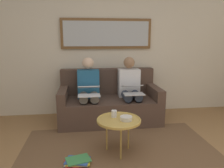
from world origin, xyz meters
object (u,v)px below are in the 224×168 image
at_px(coffee_table, 119,121).
at_px(person_left, 130,87).
at_px(framed_mirror, 107,34).
at_px(person_right, 89,88).
at_px(cup, 114,114).
at_px(laptop_silver, 133,89).
at_px(bowl, 126,118).
at_px(laptop_white, 89,91).
at_px(couch, 109,103).
at_px(magazine_stack, 78,161).

bearing_deg(coffee_table, person_left, -108.46).
distance_m(framed_mirror, person_right, 1.11).
bearing_deg(cup, laptop_silver, -117.98).
relative_size(bowl, laptop_white, 0.43).
xyz_separation_m(coffee_table, person_left, (-0.38, -1.15, 0.17)).
height_order(coffee_table, laptop_silver, laptop_silver).
height_order(couch, laptop_white, couch).
relative_size(person_left, person_right, 1.00).
height_order(person_right, laptop_white, person_right).
bearing_deg(bowl, person_left, -104.03).
distance_m(couch, laptop_white, 0.57).
xyz_separation_m(couch, magazine_stack, (0.54, 1.41, -0.28)).
xyz_separation_m(couch, laptop_silver, (-0.37, 0.31, 0.31)).
distance_m(laptop_silver, person_right, 0.78).
bearing_deg(cup, magazine_stack, 30.81).
bearing_deg(bowl, couch, -86.75).
relative_size(bowl, person_left, 0.14).
height_order(person_left, person_right, same).
distance_m(bowl, person_right, 1.27).
bearing_deg(laptop_white, person_right, -90.00).
bearing_deg(laptop_white, magazine_stack, 81.02).
height_order(couch, bowl, couch).
relative_size(laptop_silver, magazine_stack, 1.02).
height_order(cup, laptop_white, laptop_white).
bearing_deg(magazine_stack, bowl, -165.83).
bearing_deg(laptop_silver, person_right, -18.37).
distance_m(person_right, laptop_white, 0.24).
relative_size(coffee_table, bowl, 3.66).
height_order(coffee_table, magazine_stack, coffee_table).
bearing_deg(cup, person_left, -112.21).
bearing_deg(cup, coffee_table, 117.07).
bearing_deg(coffee_table, laptop_white, -68.81).
xyz_separation_m(person_right, magazine_stack, (0.17, 1.34, -0.58)).
height_order(coffee_table, cup, cup).
bearing_deg(coffee_table, cup, -62.93).
xyz_separation_m(framed_mirror, person_right, (0.37, 0.46, -0.94)).
bearing_deg(laptop_silver, laptop_white, -0.21).
bearing_deg(magazine_stack, person_right, -97.39).
distance_m(cup, magazine_stack, 0.73).
xyz_separation_m(laptop_white, magazine_stack, (0.17, 1.10, -0.60)).
xyz_separation_m(person_left, magazine_stack, (0.91, 1.34, -0.58)).
bearing_deg(couch, laptop_silver, 139.67).
height_order(person_left, laptop_silver, person_left).
bearing_deg(cup, bowl, 135.97).
height_order(person_right, magazine_stack, person_right).
relative_size(coffee_table, cup, 6.26).
relative_size(person_right, laptop_white, 3.22).
bearing_deg(coffee_table, couch, -90.75).
bearing_deg(person_right, person_left, 180.00).
relative_size(cup, person_left, 0.08).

